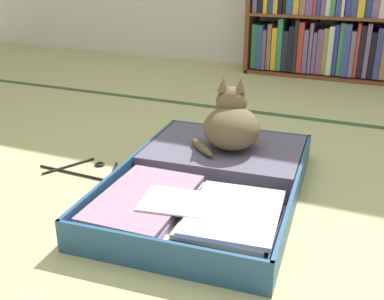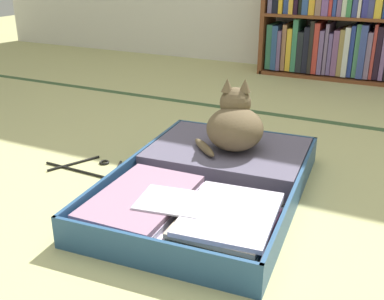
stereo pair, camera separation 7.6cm
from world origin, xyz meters
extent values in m
plane|color=tan|center=(0.00, 0.00, 0.00)|extent=(10.00, 10.00, 0.00)
cube|color=#375230|center=(0.00, 1.21, 0.00)|extent=(4.80, 0.05, 0.00)
cube|color=brown|center=(-0.53, 2.23, 0.42)|extent=(0.03, 0.29, 0.84)
cube|color=brown|center=(0.24, 2.23, 0.01)|extent=(1.54, 0.29, 0.02)
cube|color=brown|center=(0.24, 2.23, 0.42)|extent=(1.51, 0.29, 0.02)
cube|color=#337356|center=(-0.48, 2.24, 0.19)|extent=(0.04, 0.25, 0.31)
cube|color=#2B4D81|center=(-0.44, 2.23, 0.19)|extent=(0.04, 0.25, 0.31)
cube|color=slate|center=(-0.40, 2.23, 0.17)|extent=(0.02, 0.25, 0.28)
cube|color=#9D6E4E|center=(-0.37, 2.24, 0.19)|extent=(0.03, 0.25, 0.32)
cube|color=gold|center=(-0.34, 2.24, 0.18)|extent=(0.04, 0.25, 0.30)
cube|color=#39805D|center=(-0.30, 2.23, 0.21)|extent=(0.04, 0.25, 0.36)
cube|color=#20252B|center=(-0.26, 2.23, 0.17)|extent=(0.04, 0.25, 0.28)
cube|color=black|center=(-0.22, 2.23, 0.19)|extent=(0.04, 0.25, 0.31)
cube|color=black|center=(-0.18, 2.23, 0.21)|extent=(0.03, 0.25, 0.36)
cube|color=#C23932|center=(-0.15, 2.23, 0.21)|extent=(0.03, 0.25, 0.34)
cube|color=slate|center=(-0.11, 2.23, 0.18)|extent=(0.03, 0.25, 0.30)
cube|color=slate|center=(-0.08, 2.23, 0.21)|extent=(0.02, 0.25, 0.34)
cube|color=slate|center=(-0.05, 2.24, 0.17)|extent=(0.03, 0.25, 0.28)
cube|color=#7B5184|center=(-0.02, 2.23, 0.19)|extent=(0.04, 0.25, 0.30)
cube|color=#9D874F|center=(0.02, 2.24, 0.19)|extent=(0.03, 0.25, 0.31)
cube|color=silver|center=(0.05, 2.23, 0.20)|extent=(0.03, 0.25, 0.33)
cube|color=#283D92|center=(0.09, 2.24, 0.20)|extent=(0.03, 0.25, 0.34)
cube|color=#498A63|center=(0.12, 2.24, 0.21)|extent=(0.03, 0.25, 0.35)
cube|color=#3A4B95|center=(0.16, 2.22, 0.21)|extent=(0.04, 0.25, 0.35)
cube|color=slate|center=(0.20, 2.23, 0.19)|extent=(0.03, 0.25, 0.30)
cube|color=#B63F3C|center=(0.22, 2.24, 0.21)|extent=(0.02, 0.25, 0.36)
cube|color=black|center=(0.25, 2.24, 0.21)|extent=(0.03, 0.25, 0.34)
cube|color=#284E7A|center=(-0.07, -0.03, 0.01)|extent=(0.65, 0.51, 0.01)
cube|color=#284E7A|center=(-0.05, -0.25, 0.05)|extent=(0.61, 0.06, 0.10)
cube|color=#284E7A|center=(-0.37, -0.05, 0.05)|extent=(0.05, 0.46, 0.10)
cube|color=#284E7A|center=(0.23, -0.01, 0.05)|extent=(0.05, 0.46, 0.10)
cube|color=#495160|center=(-0.07, -0.03, 0.02)|extent=(0.62, 0.48, 0.01)
cube|color=#284E7A|center=(-0.11, 0.43, 0.01)|extent=(0.65, 0.51, 0.01)
cube|color=#284E7A|center=(-0.12, 0.66, 0.05)|extent=(0.61, 0.06, 0.10)
cube|color=#284E7A|center=(-0.41, 0.41, 0.05)|extent=(0.05, 0.46, 0.10)
cube|color=#284E7A|center=(0.19, 0.46, 0.05)|extent=(0.05, 0.46, 0.10)
cube|color=#495160|center=(-0.11, 0.43, 0.02)|extent=(0.62, 0.48, 0.01)
cylinder|color=black|center=(-0.09, 0.20, 0.02)|extent=(0.59, 0.06, 0.02)
cube|color=navy|center=(-0.21, -0.04, 0.03)|extent=(0.28, 0.35, 0.01)
cube|color=silver|center=(-0.21, -0.03, 0.04)|extent=(0.30, 0.38, 0.02)
cube|color=silver|center=(-0.21, -0.03, 0.06)|extent=(0.27, 0.40, 0.02)
cube|color=gray|center=(-0.21, -0.03, 0.08)|extent=(0.28, 0.41, 0.02)
cube|color=#30182E|center=(0.07, -0.02, 0.03)|extent=(0.28, 0.35, 0.02)
cube|color=#1D292A|center=(0.07, -0.02, 0.05)|extent=(0.30, 0.36, 0.02)
cube|color=#BCAB90|center=(0.07, -0.01, 0.07)|extent=(0.28, 0.35, 0.01)
cube|color=silver|center=(0.08, -0.01, 0.09)|extent=(0.30, 0.36, 0.01)
cube|color=white|center=(-0.10, -0.03, 0.09)|extent=(0.23, 0.19, 0.01)
cube|color=black|center=(-0.13, -0.02, 0.09)|extent=(0.22, 0.14, 0.01)
cube|color=#585268|center=(-0.11, 0.43, 0.06)|extent=(0.61, 0.47, 0.09)
torus|color=white|center=(-0.19, 0.41, 0.10)|extent=(0.11, 0.11, 0.01)
cylinder|color=black|center=(-0.29, 0.63, 0.05)|extent=(0.02, 0.02, 0.09)
cylinder|color=black|center=(0.05, 0.66, 0.05)|extent=(0.02, 0.02, 0.09)
cube|color=red|center=(-0.08, -0.25, 0.03)|extent=(0.03, 0.00, 0.02)
cube|color=white|center=(-0.07, -0.25, 0.04)|extent=(0.03, 0.00, 0.03)
cube|color=#308B40|center=(-0.22, -0.26, 0.05)|extent=(0.04, 0.00, 0.02)
ellipsoid|color=brown|center=(-0.08, 0.43, 0.18)|extent=(0.29, 0.30, 0.16)
ellipsoid|color=brown|center=(-0.11, 0.49, 0.15)|extent=(0.17, 0.13, 0.09)
sphere|color=brown|center=(-0.10, 0.48, 0.27)|extent=(0.12, 0.12, 0.12)
cone|color=brown|center=(-0.07, 0.48, 0.34)|extent=(0.05, 0.05, 0.05)
cone|color=brown|center=(-0.13, 0.46, 0.34)|extent=(0.05, 0.05, 0.05)
sphere|color=gold|center=(-0.10, 0.53, 0.28)|extent=(0.02, 0.02, 0.02)
sphere|color=gold|center=(-0.14, 0.51, 0.28)|extent=(0.02, 0.02, 0.02)
ellipsoid|color=brown|center=(-0.17, 0.35, 0.12)|extent=(0.15, 0.15, 0.03)
cylinder|color=black|center=(-0.59, 0.17, 0.00)|extent=(0.41, 0.02, 0.01)
cylinder|color=black|center=(-0.70, 0.21, 0.01)|extent=(0.11, 0.21, 0.01)
cylinder|color=black|center=(-0.49, 0.21, 0.01)|extent=(0.10, 0.21, 0.01)
torus|color=black|center=(-0.59, 0.28, 0.01)|extent=(0.04, 0.04, 0.01)
camera|label=1|loc=(0.44, -1.17, 0.78)|focal=43.61mm
camera|label=2|loc=(0.50, -1.14, 0.78)|focal=43.61mm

